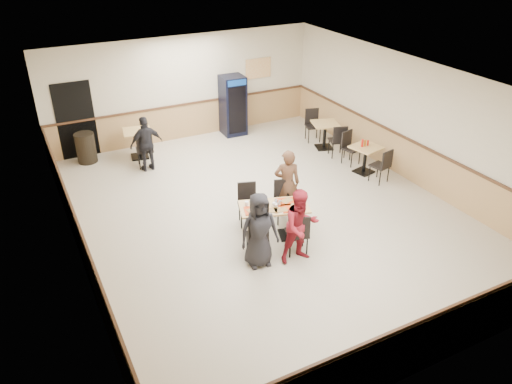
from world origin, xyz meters
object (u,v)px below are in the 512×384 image
lone_diner (147,144)px  trash_bin (86,148)px  main_table (274,217)px  side_table_near (365,155)px  pepsi_cooler (233,105)px  diner_woman_left (259,230)px  diner_man_opposite (287,183)px  side_table_far (325,132)px  diner_woman_right (301,226)px  back_table (138,140)px

lone_diner → trash_bin: size_ratio=1.80×
main_table → side_table_near: bearing=42.0°
side_table_near → pepsi_cooler: bearing=115.2°
diner_woman_left → side_table_near: 4.78m
diner_man_opposite → lone_diner: 4.15m
side_table_far → diner_woman_right: bearing=-129.0°
diner_woman_left → back_table: bearing=104.5°
trash_bin → diner_man_opposite: bearing=-55.0°
side_table_near → back_table: bearing=143.9°
diner_woman_right → diner_man_opposite: 1.68m
diner_woman_right → side_table_far: bearing=54.5°
main_table → lone_diner: (-1.37, 4.27, 0.24)m
pepsi_cooler → main_table: bearing=-104.6°
diner_woman_right → diner_woman_left: bearing=165.3°
diner_woman_left → lone_diner: size_ratio=1.02×
side_table_far → main_table: bearing=-136.4°
side_table_near → back_table: 6.09m
trash_bin → lone_diner: bearing=-42.7°
side_table_far → back_table: bearing=159.7°
main_table → side_table_near: (3.55, 1.56, -0.01)m
side_table_near → pepsi_cooler: size_ratio=0.45×
side_table_far → pepsi_cooler: 2.89m
diner_man_opposite → diner_woman_left: bearing=66.4°
side_table_far → back_table: 5.21m
diner_woman_left → back_table: (-0.69, 5.81, -0.23)m
diner_man_opposite → side_table_far: bearing=-114.0°
side_table_far → back_table: (-4.89, 1.80, 0.02)m
lone_diner → side_table_near: (4.92, -2.70, -0.25)m
side_table_near → trash_bin: bearing=147.8°
diner_woman_right → side_table_far: size_ratio=1.71×
side_table_near → diner_woman_left: bearing=-152.3°
lone_diner → main_table: bearing=103.7°
back_table → diner_woman_left: bearing=-83.2°
main_table → side_table_far: (3.51, 3.35, 0.01)m
pepsi_cooler → trash_bin: 4.41m
main_table → side_table_far: bearing=61.8°
side_table_near → trash_bin: (-6.26, 3.94, -0.07)m
main_table → pepsi_cooler: (1.67, 5.55, 0.40)m
side_table_far → side_table_near: bearing=-88.9°
side_table_near → diner_woman_right: bearing=-144.7°
main_table → diner_man_opposite: bearing=62.1°
main_table → diner_woman_left: (-0.68, -0.66, 0.26)m
diner_woman_right → trash_bin: 6.99m
diner_woman_right → back_table: diner_woman_right is taller
side_table_far → pepsi_cooler: (-1.84, 2.20, 0.39)m
diner_man_opposite → back_table: (-2.06, 4.50, -0.26)m
lone_diner → pepsi_cooler: bearing=-161.4°
diner_woman_right → side_table_near: size_ratio=1.87×
diner_woman_left → side_table_far: 5.81m
diner_woman_left → trash_bin: bearing=115.9°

